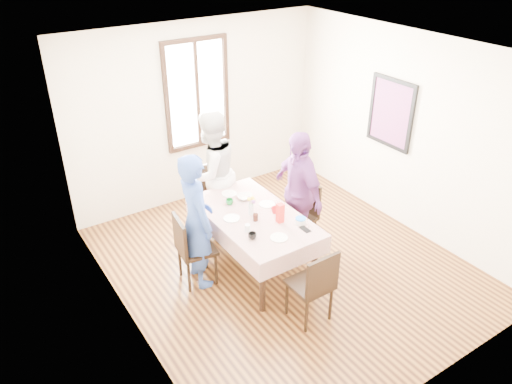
{
  "coord_description": "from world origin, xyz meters",
  "views": [
    {
      "loc": [
        -3.15,
        -4.1,
        3.91
      ],
      "look_at": [
        -0.35,
        0.13,
        1.1
      ],
      "focal_mm": 34.96,
      "sensor_mm": 36.0,
      "label": 1
    }
  ],
  "objects_px": {
    "person_far": "(210,173)",
    "dining_table": "(254,241)",
    "person_left": "(196,221)",
    "chair_near": "(310,284)",
    "person_right": "(297,193)",
    "chair_left": "(197,249)",
    "chair_right": "(297,217)",
    "chair_far": "(211,199)"
  },
  "relations": [
    {
      "from": "person_right",
      "to": "chair_right",
      "type": "bearing_deg",
      "value": 95.04
    },
    {
      "from": "person_far",
      "to": "person_right",
      "type": "relative_size",
      "value": 1.05
    },
    {
      "from": "person_left",
      "to": "dining_table",
      "type": "bearing_deg",
      "value": -97.06
    },
    {
      "from": "chair_right",
      "to": "person_far",
      "type": "distance_m",
      "value": 1.32
    },
    {
      "from": "chair_left",
      "to": "chair_right",
      "type": "bearing_deg",
      "value": 93.63
    },
    {
      "from": "dining_table",
      "to": "chair_right",
      "type": "distance_m",
      "value": 0.72
    },
    {
      "from": "chair_right",
      "to": "person_right",
      "type": "height_order",
      "value": "person_right"
    },
    {
      "from": "chair_far",
      "to": "person_left",
      "type": "xyz_separation_m",
      "value": [
        -0.69,
        -0.95,
        0.39
      ]
    },
    {
      "from": "chair_left",
      "to": "chair_right",
      "type": "xyz_separation_m",
      "value": [
        1.43,
        -0.1,
        0.0
      ]
    },
    {
      "from": "chair_far",
      "to": "person_far",
      "type": "bearing_deg",
      "value": 99.4
    },
    {
      "from": "person_far",
      "to": "dining_table",
      "type": "bearing_deg",
      "value": 77.96
    },
    {
      "from": "person_left",
      "to": "person_right",
      "type": "xyz_separation_m",
      "value": [
        1.39,
        -0.1,
        -0.01
      ]
    },
    {
      "from": "chair_left",
      "to": "chair_near",
      "type": "relative_size",
      "value": 1.0
    },
    {
      "from": "dining_table",
      "to": "chair_near",
      "type": "relative_size",
      "value": 1.75
    },
    {
      "from": "dining_table",
      "to": "person_far",
      "type": "bearing_deg",
      "value": 90.0
    },
    {
      "from": "chair_right",
      "to": "person_far",
      "type": "bearing_deg",
      "value": 25.61
    },
    {
      "from": "chair_left",
      "to": "chair_far",
      "type": "height_order",
      "value": "same"
    },
    {
      "from": "chair_left",
      "to": "dining_table",
      "type": "bearing_deg",
      "value": 85.79
    },
    {
      "from": "dining_table",
      "to": "chair_left",
      "type": "height_order",
      "value": "chair_left"
    },
    {
      "from": "chair_right",
      "to": "person_left",
      "type": "bearing_deg",
      "value": 76.77
    },
    {
      "from": "dining_table",
      "to": "chair_far",
      "type": "bearing_deg",
      "value": 90.0
    },
    {
      "from": "chair_left",
      "to": "chair_near",
      "type": "xyz_separation_m",
      "value": [
        0.71,
        -1.25,
        0.0
      ]
    },
    {
      "from": "chair_far",
      "to": "person_left",
      "type": "distance_m",
      "value": 1.24
    },
    {
      "from": "chair_left",
      "to": "chair_far",
      "type": "relative_size",
      "value": 1.0
    },
    {
      "from": "chair_near",
      "to": "person_left",
      "type": "relative_size",
      "value": 0.54
    },
    {
      "from": "dining_table",
      "to": "chair_far",
      "type": "height_order",
      "value": "chair_far"
    },
    {
      "from": "dining_table",
      "to": "person_far",
      "type": "xyz_separation_m",
      "value": [
        0.0,
        1.08,
        0.5
      ]
    },
    {
      "from": "chair_right",
      "to": "person_far",
      "type": "relative_size",
      "value": 0.52
    },
    {
      "from": "chair_far",
      "to": "chair_near",
      "type": "height_order",
      "value": "same"
    },
    {
      "from": "chair_right",
      "to": "dining_table",
      "type": "bearing_deg",
      "value": 84.81
    },
    {
      "from": "dining_table",
      "to": "person_far",
      "type": "height_order",
      "value": "person_far"
    },
    {
      "from": "chair_right",
      "to": "chair_far",
      "type": "bearing_deg",
      "value": 25.09
    },
    {
      "from": "chair_near",
      "to": "person_right",
      "type": "bearing_deg",
      "value": 57.99
    },
    {
      "from": "chair_far",
      "to": "person_far",
      "type": "distance_m",
      "value": 0.42
    },
    {
      "from": "chair_right",
      "to": "chair_near",
      "type": "xyz_separation_m",
      "value": [
        -0.71,
        -1.15,
        0.0
      ]
    },
    {
      "from": "chair_right",
      "to": "person_left",
      "type": "relative_size",
      "value": 0.54
    },
    {
      "from": "person_far",
      "to": "chair_right",
      "type": "bearing_deg",
      "value": 112.75
    },
    {
      "from": "person_left",
      "to": "person_far",
      "type": "bearing_deg",
      "value": -31.74
    },
    {
      "from": "person_left",
      "to": "chair_near",
      "type": "bearing_deg",
      "value": -145.78
    },
    {
      "from": "chair_near",
      "to": "person_right",
      "type": "relative_size",
      "value": 0.55
    },
    {
      "from": "chair_left",
      "to": "chair_near",
      "type": "height_order",
      "value": "same"
    },
    {
      "from": "dining_table",
      "to": "person_left",
      "type": "relative_size",
      "value": 0.95
    }
  ]
}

